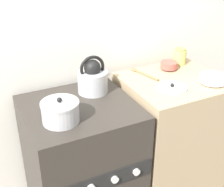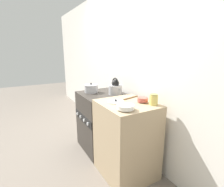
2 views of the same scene
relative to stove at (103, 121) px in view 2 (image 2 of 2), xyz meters
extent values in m
plane|color=#70665B|center=(0.00, -0.32, -0.44)|extent=(12.00, 12.00, 0.00)
cube|color=silver|center=(0.00, 0.39, 0.81)|extent=(7.00, 0.06, 2.50)
cube|color=#332D28|center=(0.00, 0.00, 0.00)|extent=(0.67, 0.63, 0.88)
cube|color=black|center=(0.00, -0.32, 0.11)|extent=(0.64, 0.01, 0.11)
cylinder|color=silver|center=(-0.22, -0.33, 0.11)|extent=(0.04, 0.02, 0.04)
cylinder|color=silver|center=(-0.07, -0.33, 0.11)|extent=(0.04, 0.02, 0.04)
cylinder|color=silver|center=(0.07, -0.33, 0.11)|extent=(0.04, 0.02, 0.04)
cylinder|color=silver|center=(0.22, -0.33, 0.11)|extent=(0.04, 0.02, 0.04)
cube|color=tan|center=(0.69, -0.02, 0.02)|extent=(0.66, 0.59, 0.92)
cylinder|color=#B2B2B7|center=(0.15, 0.14, 0.51)|extent=(0.19, 0.19, 0.14)
sphere|color=black|center=(0.15, 0.14, 0.61)|extent=(0.11, 0.11, 0.11)
torus|color=black|center=(0.15, 0.14, 0.61)|extent=(0.17, 0.02, 0.17)
cone|color=#B2B2B7|center=(0.24, 0.14, 0.53)|extent=(0.10, 0.04, 0.08)
cylinder|color=#B2B2B7|center=(-0.15, -0.11, 0.49)|extent=(0.20, 0.20, 0.11)
cylinder|color=#B2B2B7|center=(-0.15, -0.11, 0.55)|extent=(0.21, 0.21, 0.01)
sphere|color=black|center=(-0.15, -0.11, 0.58)|extent=(0.03, 0.03, 0.03)
cylinder|color=white|center=(0.88, -0.17, 0.49)|extent=(0.08, 0.08, 0.01)
cylinder|color=white|center=(0.88, -0.17, 0.51)|extent=(0.18, 0.18, 0.04)
cylinder|color=#B75147|center=(0.76, 0.15, 0.49)|extent=(0.06, 0.06, 0.01)
cylinder|color=#B75147|center=(0.76, 0.15, 0.52)|extent=(0.12, 0.12, 0.05)
cylinder|color=#E0CC66|center=(0.88, 0.20, 0.54)|extent=(0.10, 0.10, 0.11)
cylinder|color=#998C4C|center=(0.88, 0.20, 0.60)|extent=(0.08, 0.08, 0.01)
cylinder|color=#B2B2B7|center=(0.59, -0.11, 0.49)|extent=(0.20, 0.20, 0.01)
sphere|color=black|center=(0.59, -0.11, 0.50)|extent=(0.02, 0.02, 0.02)
cylinder|color=olive|center=(0.55, 0.11, 0.49)|extent=(0.06, 0.21, 0.02)
ellipsoid|color=olive|center=(0.52, 0.24, 0.49)|extent=(0.05, 0.07, 0.02)
camera|label=1|loc=(-0.55, -1.54, 1.36)|focal=50.00mm
camera|label=2|loc=(2.28, -1.12, 1.08)|focal=28.00mm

